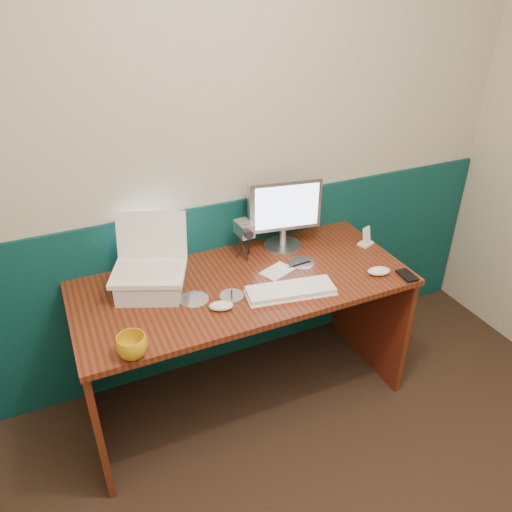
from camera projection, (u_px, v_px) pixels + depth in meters
name	position (u px, v px, depth m)	size (l,w,h in m)	color
back_wall	(205.00, 158.00, 2.40)	(3.50, 0.04, 2.50)	#B8B29C
wainscot	(212.00, 288.00, 2.78)	(3.48, 0.02, 1.00)	#072F2F
desk	(244.00, 342.00, 2.57)	(1.60, 0.70, 0.75)	#391D0A
laptop_riser	(150.00, 284.00, 2.28)	(0.28, 0.24, 0.10)	silver
laptop	(146.00, 249.00, 2.18)	(0.32, 0.25, 0.27)	white
monitor	(283.00, 215.00, 2.57)	(0.38, 0.11, 0.38)	#B1B0B5
keyboard	(291.00, 291.00, 2.29)	(0.40, 0.13, 0.02)	white
mouse_right	(379.00, 271.00, 2.42)	(0.11, 0.07, 0.04)	white
mouse_left	(221.00, 306.00, 2.18)	(0.11, 0.06, 0.04)	white
mug	(132.00, 346.00, 1.91)	(0.12, 0.12, 0.09)	#CB9513
camcorder	(244.00, 239.00, 2.52)	(0.10, 0.14, 0.22)	#ABABB0
cd_spindle	(232.00, 297.00, 2.25)	(0.11, 0.11, 0.02)	silver
cd_loose_a	(194.00, 299.00, 2.25)	(0.13, 0.13, 0.00)	#B3BBC3
cd_loose_b	(302.00, 263.00, 2.53)	(0.13, 0.13, 0.00)	silver
pen	(299.00, 264.00, 2.51)	(0.01, 0.01, 0.13)	black
papers	(277.00, 271.00, 2.45)	(0.16, 0.10, 0.00)	white
dock	(366.00, 244.00, 2.68)	(0.07, 0.06, 0.01)	white
music_player	(367.00, 235.00, 2.66)	(0.05, 0.01, 0.09)	white
pda	(407.00, 275.00, 2.41)	(0.06, 0.11, 0.01)	black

